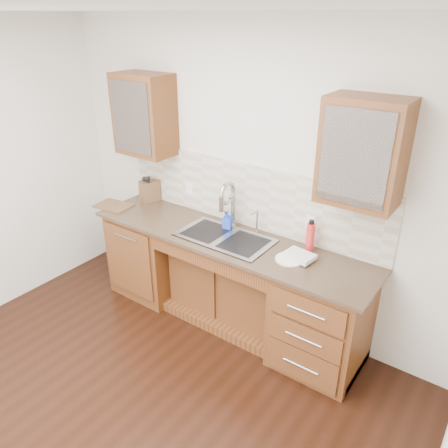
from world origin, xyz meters
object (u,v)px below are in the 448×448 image
Objects in this scene: soap_bottle at (228,220)px; water_bottle at (310,238)px; plate at (289,259)px; knife_block at (150,191)px; cutting_board at (114,206)px.

soap_bottle is 0.79m from water_bottle.
water_bottle is (0.79, 0.05, 0.04)m from soap_bottle.
knife_block is at bearing 172.23° from plate.
soap_bottle is 0.75m from plate.
soap_bottle is at bearing 166.86° from plate.
knife_block is 0.40m from cutting_board.
soap_bottle reaches higher than plate.
soap_bottle is 0.68× the size of water_bottle.
knife_block is (-1.04, 0.07, 0.02)m from soap_bottle.
cutting_board is (-0.19, -0.34, -0.10)m from knife_block.
water_bottle reaches higher than plate.
soap_bottle is at bearing 12.03° from cutting_board.
cutting_board is at bearing -177.25° from plate.
water_bottle is 1.17× the size of knife_block.
water_bottle reaches higher than knife_block.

